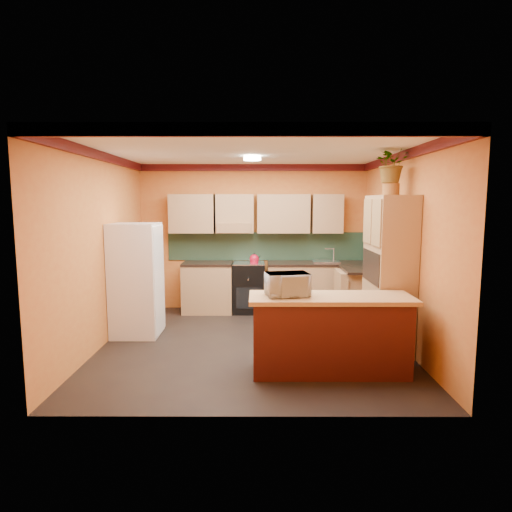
{
  "coord_description": "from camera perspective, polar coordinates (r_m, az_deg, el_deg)",
  "views": [
    {
      "loc": [
        0.08,
        -5.91,
        2.01
      ],
      "look_at": [
        0.06,
        0.45,
        1.21
      ],
      "focal_mm": 30.0,
      "sensor_mm": 36.0,
      "label": 1
    }
  ],
  "objects": [
    {
      "name": "base_cabinets_back",
      "position": [
        7.88,
        3.59,
        -4.3
      ],
      "size": [
        3.65,
        0.6,
        0.88
      ],
      "primitive_type": "cube",
      "color": "tan",
      "rests_on": "ground"
    },
    {
      "name": "fern",
      "position": [
        6.03,
        17.66,
        11.7
      ],
      "size": [
        0.57,
        0.52,
        0.52
      ],
      "primitive_type": "imported",
      "rotation": [
        0.0,
        0.0,
        0.3
      ],
      "color": "tan",
      "rests_on": "fern_pot"
    },
    {
      "name": "breakfast_bar",
      "position": [
        5.19,
        9.84,
        -10.54
      ],
      "size": [
        1.8,
        0.55,
        0.88
      ],
      "primitive_type": "cube",
      "color": "#4A1811",
      "rests_on": "ground"
    },
    {
      "name": "bar_top",
      "position": [
        5.07,
        9.95,
        -5.53
      ],
      "size": [
        1.9,
        0.65,
        0.05
      ],
      "primitive_type": "cube",
      "color": "tan",
      "rests_on": "breakfast_bar"
    },
    {
      "name": "sink",
      "position": [
        7.89,
        9.25,
        -0.73
      ],
      "size": [
        0.48,
        0.4,
        0.03
      ],
      "primitive_type": "cube",
      "color": "silver",
      "rests_on": "countertop_back"
    },
    {
      "name": "kettle",
      "position": [
        7.73,
        -0.24,
        -0.31
      ],
      "size": [
        0.18,
        0.18,
        0.18
      ],
      "primitive_type": null,
      "rotation": [
        0.0,
        0.0,
        0.07
      ],
      "color": "#AC0B24",
      "rests_on": "stove"
    },
    {
      "name": "countertop_right",
      "position": [
        7.27,
        13.91,
        -1.81
      ],
      "size": [
        0.62,
        0.8,
        0.04
      ],
      "primitive_type": "cube",
      "color": "black",
      "rests_on": "base_cabinets_right"
    },
    {
      "name": "stove",
      "position": [
        7.87,
        -0.97,
        -4.2
      ],
      "size": [
        0.58,
        0.58,
        0.91
      ],
      "primitive_type": "cube",
      "color": "black",
      "rests_on": "ground"
    },
    {
      "name": "base_cabinets_right",
      "position": [
        7.35,
        13.8,
        -5.35
      ],
      "size": [
        0.6,
        0.8,
        0.88
      ],
      "primitive_type": "cube",
      "color": "tan",
      "rests_on": "ground"
    },
    {
      "name": "room_shell",
      "position": [
        6.19,
        -0.33,
        7.91
      ],
      "size": [
        4.24,
        4.24,
        2.72
      ],
      "color": "black",
      "rests_on": "ground"
    },
    {
      "name": "microwave",
      "position": [
        4.97,
        4.18,
        -3.8
      ],
      "size": [
        0.54,
        0.42,
        0.27
      ],
      "primitive_type": "imported",
      "rotation": [
        0.0,
        0.0,
        0.2
      ],
      "color": "white",
      "rests_on": "bar_top"
    },
    {
      "name": "fridge",
      "position": [
        6.69,
        -15.69,
        -3.07
      ],
      "size": [
        0.68,
        0.66,
        1.7
      ],
      "primitive_type": "cube",
      "color": "white",
      "rests_on": "ground"
    },
    {
      "name": "pantry",
      "position": [
        6.04,
        17.27,
        -2.29
      ],
      "size": [
        0.48,
        0.9,
        2.1
      ],
      "primitive_type": "cube",
      "color": "tan",
      "rests_on": "ground"
    },
    {
      "name": "countertop_back",
      "position": [
        7.81,
        3.62,
        -0.99
      ],
      "size": [
        3.65,
        0.62,
        0.04
      ],
      "primitive_type": "cube",
      "color": "black",
      "rests_on": "base_cabinets_back"
    },
    {
      "name": "fern_pot",
      "position": [
        6.01,
        17.54,
        8.48
      ],
      "size": [
        0.22,
        0.22,
        0.16
      ],
      "primitive_type": "cylinder",
      "color": "brown",
      "rests_on": "pantry"
    }
  ]
}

